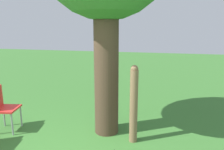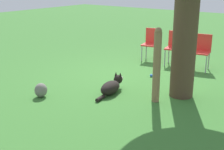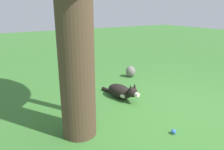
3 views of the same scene
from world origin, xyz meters
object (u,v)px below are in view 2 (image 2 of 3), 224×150
Objects in this scene: dog at (112,87)px; fence_post at (157,65)px; red_chair_1 at (175,45)px; red_chair_0 at (152,42)px; tennis_ball at (151,76)px; red_chair_2 at (201,49)px.

dog is 0.72× the size of fence_post.
dog is 1.13× the size of red_chair_1.
red_chair_0 is at bearing -103.16° from red_chair_1.
tennis_ball is at bearing -7.94° from red_chair_1.
red_chair_2 is (-2.72, 0.78, 0.39)m from dog.
red_chair_0 is (-2.64, -1.62, -0.18)m from fence_post.
dog is 14.94× the size of tennis_ball.
red_chair_2 is at bearing -176.58° from fence_post.
red_chair_2 is 13.19× the size of tennis_ball.
tennis_ball is at bearing 19.67° from red_chair_0.
red_chair_1 is (-2.60, -0.89, -0.18)m from fence_post.
red_chair_2 is (0.03, 0.74, 0.00)m from red_chair_1.
fence_post is at bearing 20.99° from red_chair_0.
fence_post is 2.58m from red_chair_2.
red_chair_0 reaches higher than tennis_ball.
red_chair_1 reaches higher than dog.
tennis_ball is (-1.27, -0.83, -0.68)m from fence_post.
red_chair_1 is at bearing 76.84° from red_chair_0.
fence_post is 2.76m from red_chair_1.
red_chair_0 is 1.00× the size of red_chair_2.
fence_post is at bearing 8.20° from red_chair_1.
red_chair_0 is (-2.78, -0.69, 0.39)m from dog.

